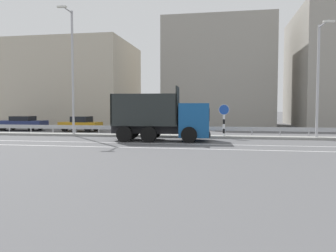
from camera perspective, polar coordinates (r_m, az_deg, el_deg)
name	(u,v)px	position (r m, az deg, el deg)	size (l,w,h in m)	color
ground_plane	(179,140)	(22.85, 2.01, -2.47)	(320.00, 320.00, 0.00)	#565659
lane_strip_0	(155,143)	(20.75, -2.27, -3.04)	(69.04, 0.16, 0.01)	silver
lane_strip_1	(146,148)	(18.51, -3.78, -3.81)	(69.04, 0.16, 0.01)	silver
median_island	(183,136)	(24.89, 2.66, -1.80)	(37.97, 1.10, 0.18)	gray
median_guardrail	(185,129)	(26.12, 3.01, -0.51)	(69.04, 0.09, 0.78)	#9EA0A5
dump_truck	(173,121)	(22.32, 0.91, 0.80)	(6.78, 3.21, 3.68)	#144C8C
median_road_sign	(224,120)	(24.62, 9.71, 1.02)	(0.78, 0.16, 2.51)	white
street_lamp_1	(72,68)	(27.37, -16.38, 9.69)	(0.71, 2.04, 9.89)	#ADADB2
street_lamp_2	(319,76)	(25.39, 24.77, 7.90)	(0.71, 2.03, 8.03)	#ADADB2
parked_car_2	(22,123)	(35.61, -24.09, 0.47)	(4.82, 2.16, 1.43)	navy
parked_car_3	(81,124)	(32.42, -14.94, 0.37)	(3.91, 2.09, 1.43)	#B27A14
background_building_0	(74,85)	(45.44, -16.02, 6.90)	(15.09, 12.10, 10.57)	#B7AD99
background_building_1	(218,74)	(43.61, 8.72, 8.97)	(13.60, 8.90, 13.33)	gray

